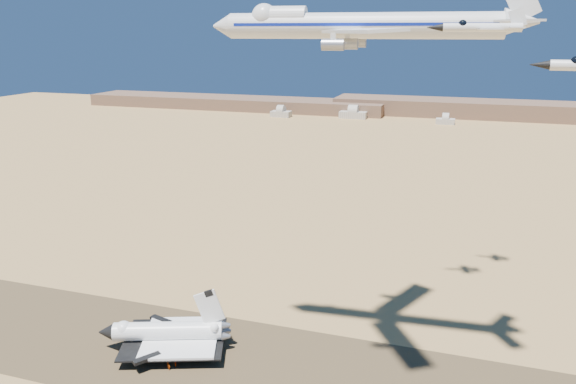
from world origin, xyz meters
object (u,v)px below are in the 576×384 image
(crew_a, at_px, (169,367))
(chase_jet_d, at_px, (455,28))
(shuttle, at_px, (167,333))
(crew_c, at_px, (176,364))
(crew_b, at_px, (168,364))
(chase_jet_e, at_px, (495,27))
(chase_jet_a, at_px, (480,27))
(carrier_747, at_px, (351,26))

(crew_a, xyz_separation_m, chase_jet_d, (69.11, 64.54, 93.40))
(shuttle, height_order, crew_c, shuttle)
(crew_b, relative_size, chase_jet_e, 0.13)
(crew_b, bearing_deg, chase_jet_a, -155.05)
(shuttle, xyz_separation_m, chase_jet_a, (82.21, -41.78, 88.83))
(shuttle, height_order, chase_jet_a, chase_jet_a)
(crew_c, distance_m, chase_jet_d, 131.51)
(carrier_747, relative_size, crew_b, 41.94)
(shuttle, bearing_deg, crew_c, -68.80)
(chase_jet_a, bearing_deg, chase_jet_d, 88.19)
(crew_a, xyz_separation_m, chase_jet_a, (76.06, -31.78, 93.13))
(crew_b, bearing_deg, carrier_747, -115.74)
(chase_jet_d, relative_size, chase_jet_e, 1.05)
(chase_jet_a, bearing_deg, chase_jet_e, 81.52)
(chase_jet_e, bearing_deg, chase_jet_a, -93.24)
(carrier_747, height_order, crew_c, carrier_747)
(carrier_747, distance_m, chase_jet_a, 55.18)
(crew_c, bearing_deg, chase_jet_e, -100.05)
(crew_b, bearing_deg, crew_c, -109.38)
(crew_b, bearing_deg, shuttle, -11.87)
(shuttle, height_order, carrier_747, carrier_747)
(chase_jet_a, bearing_deg, carrier_747, 116.06)
(carrier_747, xyz_separation_m, chase_jet_e, (34.27, 66.64, 0.06))
(carrier_747, height_order, crew_a, carrier_747)
(shuttle, xyz_separation_m, crew_c, (7.08, -8.08, -4.32))
(shuttle, height_order, chase_jet_e, chase_jet_e)
(chase_jet_a, xyz_separation_m, chase_jet_e, (5.04, 113.43, 0.79))
(shuttle, bearing_deg, crew_b, -79.97)
(chase_jet_d, bearing_deg, crew_a, -150.51)
(crew_a, distance_m, chase_jet_a, 124.37)
(crew_b, distance_m, chase_jet_e, 148.48)
(chase_jet_e, bearing_deg, shuttle, -141.30)
(crew_b, relative_size, crew_c, 1.03)
(crew_a, height_order, chase_jet_d, chase_jet_d)
(crew_a, bearing_deg, carrier_747, -69.54)
(shuttle, distance_m, crew_a, 12.51)
(carrier_747, relative_size, crew_c, 43.07)
(crew_c, relative_size, chase_jet_e, 0.13)
(chase_jet_a, bearing_deg, crew_b, 150.94)
(carrier_747, bearing_deg, crew_c, -168.48)
(shuttle, relative_size, crew_c, 22.45)
(shuttle, bearing_deg, crew_a, -78.48)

